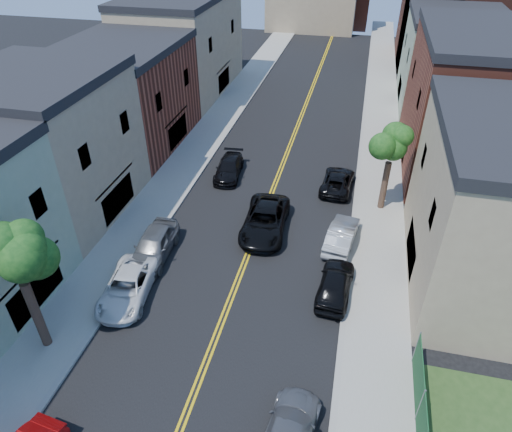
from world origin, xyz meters
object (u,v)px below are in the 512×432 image
Objects in this scene: white_pickup at (128,287)px; silver_car_right at (342,235)px; black_car_left at (229,168)px; black_suv_lane at (265,221)px; black_car_right at (335,284)px; dark_car_right_far at (338,181)px; grey_car_left at (154,245)px.

silver_car_right is at bearing 26.29° from white_pickup.
black_car_left is 0.79× the size of black_suv_lane.
black_car_right is 11.30m from dark_car_right_far.
grey_car_left reaches higher than white_pickup.
black_car_left is at bearing 77.80° from grey_car_left.
dark_car_right_far is at bearing 46.89° from white_pickup.
black_car_right is 0.76× the size of black_suv_lane.
white_pickup is 1.14× the size of black_car_right.
grey_car_left is 11.62m from silver_car_right.
black_suv_lane is at bearing -61.60° from black_car_left.
black_suv_lane is (-4.17, -6.45, 0.16)m from dark_car_right_far.
white_pickup is at bearing -130.78° from black_suv_lane.
black_car_left is at bearing -28.20° from silver_car_right.
grey_car_left reaches higher than silver_car_right.
black_car_right is (11.00, -0.75, -0.09)m from grey_car_left.
black_car_right is 0.99× the size of silver_car_right.
silver_car_right is (11.00, 3.75, -0.11)m from grey_car_left.
grey_car_left is 1.11× the size of silver_car_right.
grey_car_left reaches higher than black_suv_lane.
black_car_right is at bearing -55.78° from black_car_left.
grey_car_left is 11.03m from black_car_right.
dark_car_right_far is (8.47, 0.01, -0.02)m from black_car_left.
white_pickup is 0.86× the size of black_suv_lane.
black_suv_lane reaches higher than black_car_right.
white_pickup is 14.15m from black_car_left.
grey_car_left is at bearing -148.33° from black_suv_lane.
black_car_left is (1.70, 14.05, -0.04)m from white_pickup.
silver_car_right is 6.82m from dark_car_right_far.
dark_car_right_far is at bearing -5.28° from black_car_left.
white_pickup is at bearing 41.33° from silver_car_right.
silver_car_right is (0.00, 4.50, -0.02)m from black_car_right.
white_pickup is 1.02× the size of grey_car_left.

